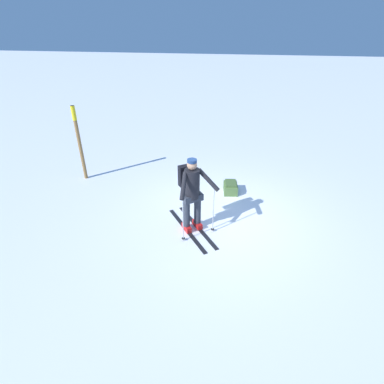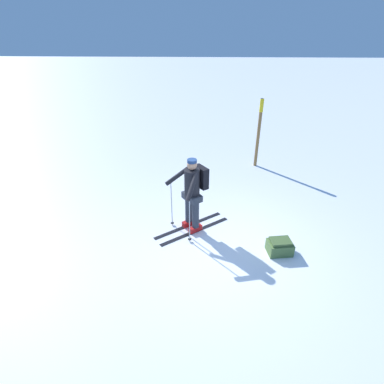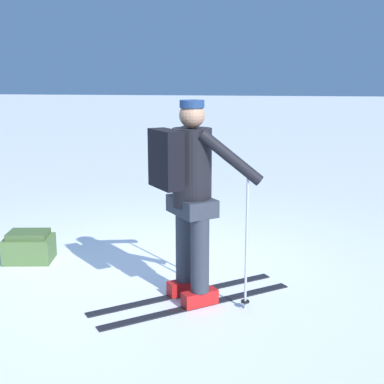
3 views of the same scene
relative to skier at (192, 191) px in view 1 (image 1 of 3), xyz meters
name	(u,v)px [view 1 (image 1 of 3)]	position (x,y,z in m)	size (l,w,h in m)	color
ground_plane	(221,218)	(-0.52, 0.61, -0.96)	(80.00, 80.00, 0.00)	white
skier	(192,191)	(0.00, 0.00, 0.00)	(1.63, 1.34, 1.67)	black
dropped_backpack	(230,188)	(-1.76, 0.75, -0.81)	(0.52, 0.42, 0.31)	#4C6B38
trail_marker	(79,138)	(-1.88, -3.49, 0.27)	(0.11, 0.11, 2.11)	olive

